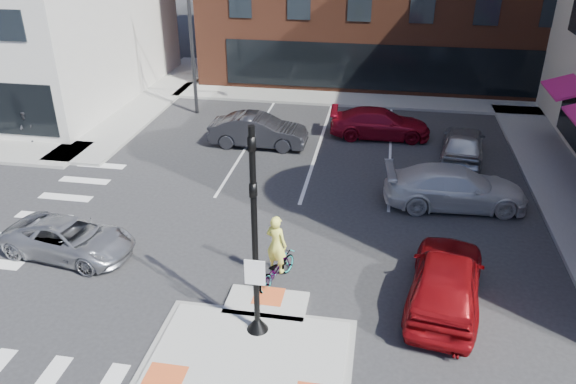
% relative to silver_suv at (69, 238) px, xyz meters
% --- Properties ---
extents(ground, '(120.00, 120.00, 0.00)m').
position_rel_silver_suv_xyz_m(ground, '(7.09, -3.18, -0.62)').
color(ground, '#28282B').
rests_on(ground, ground).
extents(refuge_island, '(5.40, 4.65, 0.13)m').
position_rel_silver_suv_xyz_m(refuge_island, '(7.09, -3.44, -0.57)').
color(refuge_island, gray).
rests_on(refuge_island, ground).
extents(sidewalk_nw, '(23.50, 20.50, 0.15)m').
position_rel_silver_suv_xyz_m(sidewalk_nw, '(-9.67, 12.11, -0.54)').
color(sidewalk_nw, gray).
rests_on(sidewalk_nw, ground).
extents(sidewalk_e, '(3.00, 24.00, 0.15)m').
position_rel_silver_suv_xyz_m(sidewalk_e, '(17.89, 6.82, -0.54)').
color(sidewalk_e, gray).
rests_on(sidewalk_e, ground).
extents(sidewalk_n, '(26.00, 3.00, 0.15)m').
position_rel_silver_suv_xyz_m(sidewalk_n, '(10.09, 18.82, -0.54)').
color(sidewalk_n, gray).
rests_on(sidewalk_n, ground).
extents(signal_pole, '(0.60, 0.60, 5.98)m').
position_rel_silver_suv_xyz_m(signal_pole, '(7.09, -2.78, 1.74)').
color(signal_pole, black).
rests_on(signal_pole, refuge_island).
extents(mast_arm_signal, '(6.10, 2.24, 8.00)m').
position_rel_silver_suv_xyz_m(mast_arm_signal, '(3.62, 14.82, 5.59)').
color(mast_arm_signal, black).
rests_on(mast_arm_signal, ground).
extents(silver_suv, '(4.71, 2.68, 1.24)m').
position_rel_silver_suv_xyz_m(silver_suv, '(0.00, 0.00, 0.00)').
color(silver_suv, '#A1A3A8').
rests_on(silver_suv, ground).
extents(red_sedan, '(2.78, 5.31, 1.72)m').
position_rel_silver_suv_xyz_m(red_sedan, '(12.26, -0.59, 0.24)').
color(red_sedan, maroon).
rests_on(red_sedan, ground).
extents(white_pickup, '(5.67, 2.72, 1.59)m').
position_rel_silver_suv_xyz_m(white_pickup, '(13.09, 5.83, 0.18)').
color(white_pickup, silver).
rests_on(white_pickup, ground).
extents(bg_car_dark, '(4.77, 1.69, 1.57)m').
position_rel_silver_suv_xyz_m(bg_car_dark, '(4.15, 10.60, 0.16)').
color(bg_car_dark, '#2A2A30').
rests_on(bg_car_dark, ground).
extents(bg_car_silver, '(2.49, 4.88, 1.59)m').
position_rel_silver_suv_xyz_m(bg_car_silver, '(13.86, 10.56, 0.18)').
color(bg_car_silver, '#B4B8BC').
rests_on(bg_car_silver, ground).
extents(bg_car_red, '(5.14, 2.30, 1.46)m').
position_rel_silver_suv_xyz_m(bg_car_red, '(10.00, 12.82, 0.11)').
color(bg_car_red, maroon).
rests_on(bg_car_red, ground).
extents(cyclist, '(1.34, 2.02, 2.37)m').
position_rel_silver_suv_xyz_m(cyclist, '(7.17, -0.38, 0.18)').
color(cyclist, '#3F3F44').
rests_on(cyclist, ground).
extents(pedestrian_a, '(0.93, 0.84, 1.58)m').
position_rel_silver_suv_xyz_m(pedestrian_a, '(-7.10, 8.82, 0.32)').
color(pedestrian_a, black).
rests_on(pedestrian_a, sidewalk_nw).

